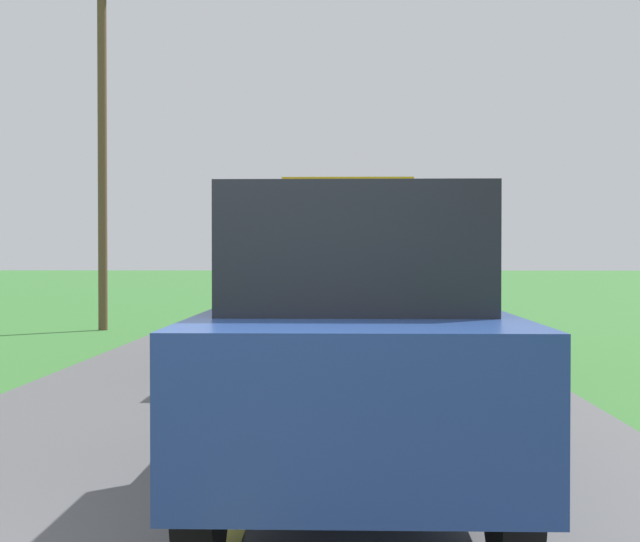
# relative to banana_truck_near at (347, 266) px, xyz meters

# --- Properties ---
(banana_truck_near) EXTENTS (2.38, 5.87, 2.80)m
(banana_truck_near) POSITION_rel_banana_truck_near_xyz_m (0.00, 0.00, 0.00)
(banana_truck_near) COLOR #2D2D30
(banana_truck_near) RESTS_ON road_surface
(utility_pole_roadside) EXTENTS (2.42, 0.20, 7.73)m
(utility_pole_roadside) POSITION_rel_banana_truck_near_xyz_m (-5.34, 5.30, 2.75)
(utility_pole_roadside) COLOR brown
(utility_pole_roadside) RESTS_ON ground
(following_car) EXTENTS (1.74, 4.10, 1.92)m
(following_car) POSITION_rel_banana_truck_near_xyz_m (0.00, -8.01, -0.40)
(following_car) COLOR navy
(following_car) RESTS_ON road_surface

